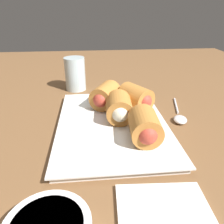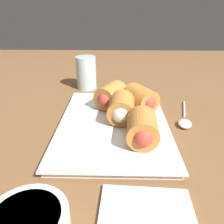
# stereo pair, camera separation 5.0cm
# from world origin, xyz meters

# --- Properties ---
(table_surface) EXTENTS (1.80, 1.40, 0.02)m
(table_surface) POSITION_xyz_m (0.00, 0.00, 0.01)
(table_surface) COLOR brown
(table_surface) RESTS_ON ground
(serving_plate) EXTENTS (0.33, 0.23, 0.01)m
(serving_plate) POSITION_xyz_m (0.03, 0.01, 0.03)
(serving_plate) COLOR silver
(serving_plate) RESTS_ON table_surface
(roll_front_left) EXTENTS (0.09, 0.06, 0.06)m
(roll_front_left) POSITION_xyz_m (0.04, -0.01, 0.06)
(roll_front_left) COLOR #B77533
(roll_front_left) RESTS_ON serving_plate
(roll_front_right) EXTENTS (0.09, 0.06, 0.06)m
(roll_front_right) POSITION_xyz_m (-0.05, -0.05, 0.06)
(roll_front_right) COLOR #B77533
(roll_front_right) RESTS_ON serving_plate
(roll_back_left) EXTENTS (0.09, 0.08, 0.06)m
(roll_back_left) POSITION_xyz_m (0.11, 0.02, 0.06)
(roll_back_left) COLOR #B77533
(roll_back_left) RESTS_ON serving_plate
(roll_back_right) EXTENTS (0.09, 0.09, 0.06)m
(roll_back_right) POSITION_xyz_m (0.09, -0.06, 0.06)
(roll_back_right) COLOR #B77533
(roll_back_right) RESTS_ON serving_plate
(spoon) EXTENTS (0.15, 0.06, 0.01)m
(spoon) POSITION_xyz_m (0.05, -0.15, 0.03)
(spoon) COLOR silver
(spoon) RESTS_ON table_surface
(drinking_glass) EXTENTS (0.06, 0.06, 0.10)m
(drinking_glass) POSITION_xyz_m (0.28, 0.10, 0.07)
(drinking_glass) COLOR silver
(drinking_glass) RESTS_ON table_surface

